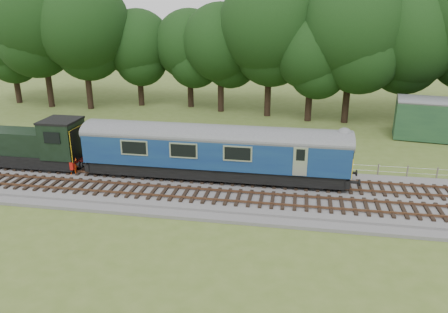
# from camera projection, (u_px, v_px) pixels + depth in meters

# --- Properties ---
(ground) EXTENTS (120.00, 120.00, 0.00)m
(ground) POSITION_uv_depth(u_px,v_px,m) (232.00, 192.00, 29.06)
(ground) COLOR #495D22
(ground) RESTS_ON ground
(ballast) EXTENTS (70.00, 7.00, 0.35)m
(ballast) POSITION_uv_depth(u_px,v_px,m) (232.00, 190.00, 29.01)
(ballast) COLOR #4C4C4F
(ballast) RESTS_ON ground
(track_north) EXTENTS (67.20, 2.40, 0.21)m
(track_north) POSITION_uv_depth(u_px,v_px,m) (235.00, 179.00, 30.23)
(track_north) COLOR black
(track_north) RESTS_ON ballast
(track_south) EXTENTS (67.20, 2.40, 0.21)m
(track_south) POSITION_uv_depth(u_px,v_px,m) (228.00, 197.00, 27.44)
(track_south) COLOR black
(track_south) RESTS_ON ballast
(fence) EXTENTS (64.00, 0.12, 1.00)m
(fence) POSITION_uv_depth(u_px,v_px,m) (241.00, 168.00, 33.25)
(fence) COLOR #6B6054
(fence) RESTS_ON ground
(tree_line) EXTENTS (70.00, 8.00, 18.00)m
(tree_line) POSITION_uv_depth(u_px,v_px,m) (262.00, 114.00, 49.51)
(tree_line) COLOR black
(tree_line) RESTS_ON ground
(dmu_railcar) EXTENTS (18.05, 2.86, 3.88)m
(dmu_railcar) POSITION_uv_depth(u_px,v_px,m) (214.00, 148.00, 29.73)
(dmu_railcar) COLOR black
(dmu_railcar) RESTS_ON ground
(shunter_loco) EXTENTS (8.92, 2.60, 3.38)m
(shunter_loco) POSITION_uv_depth(u_px,v_px,m) (29.00, 146.00, 32.18)
(shunter_loco) COLOR black
(shunter_loco) RESTS_ON ground
(worker) EXTENTS (0.72, 0.59, 1.69)m
(worker) POSITION_uv_depth(u_px,v_px,m) (72.00, 163.00, 30.90)
(worker) COLOR #FD470D
(worker) RESTS_ON ballast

